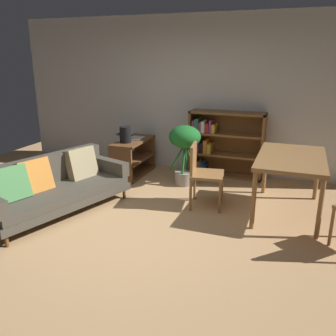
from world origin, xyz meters
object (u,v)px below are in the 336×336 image
at_px(dining_table, 291,162).
at_px(bookshelf, 221,144).
at_px(media_console, 133,158).
at_px(open_laptop, 132,137).
at_px(fabric_couch, 52,186).
at_px(dining_chair_far, 202,171).
at_px(desk_speaker, 125,135).
at_px(potted_floor_plant, 185,145).

bearing_deg(dining_table, bookshelf, 132.60).
height_order(media_console, open_laptop, open_laptop).
bearing_deg(fabric_couch, dining_chair_far, 25.37).
bearing_deg(bookshelf, open_laptop, -163.77).
bearing_deg(bookshelf, fabric_couch, -127.15).
height_order(dining_chair_far, bookshelf, bookshelf).
bearing_deg(desk_speaker, open_laptop, 98.01).
bearing_deg(desk_speaker, dining_table, -11.31).
relative_size(media_console, potted_floor_plant, 1.04).
distance_m(dining_chair_far, bookshelf, 1.47).
height_order(media_console, potted_floor_plant, potted_floor_plant).
relative_size(fabric_couch, potted_floor_plant, 2.18).
xyz_separation_m(open_laptop, dining_chair_far, (1.56, -1.03, -0.14)).
bearing_deg(dining_table, fabric_couch, -160.70).
height_order(fabric_couch, potted_floor_plant, potted_floor_plant).
distance_m(fabric_couch, dining_chair_far, 2.03).
relative_size(fabric_couch, dining_table, 1.54).
bearing_deg(dining_chair_far, potted_floor_plant, 123.46).
relative_size(potted_floor_plant, bookshelf, 0.77).
bearing_deg(bookshelf, media_console, -158.97).
bearing_deg(potted_floor_plant, open_laptop, 165.09).
bearing_deg(desk_speaker, media_console, 83.18).
height_order(potted_floor_plant, dining_chair_far, potted_floor_plant).
relative_size(fabric_couch, dining_chair_far, 2.41).
height_order(potted_floor_plant, bookshelf, bookshelf).
relative_size(fabric_couch, desk_speaker, 7.92).
bearing_deg(open_laptop, media_console, -56.82).
relative_size(open_laptop, bookshelf, 0.36).
bearing_deg(bookshelf, potted_floor_plant, -120.98).
relative_size(open_laptop, dining_chair_far, 0.52).
xyz_separation_m(potted_floor_plant, dining_table, (1.63, -0.58, 0.04)).
bearing_deg(desk_speaker, fabric_couch, -101.46).
bearing_deg(potted_floor_plant, desk_speaker, -177.28).
relative_size(potted_floor_plant, dining_table, 0.71).
bearing_deg(open_laptop, dining_chair_far, -33.46).
xyz_separation_m(fabric_couch, dining_table, (2.96, 1.04, 0.34)).
height_order(media_console, dining_table, dining_table).
relative_size(desk_speaker, bookshelf, 0.21).
bearing_deg(media_console, dining_chair_far, -31.72).
bearing_deg(open_laptop, fabric_couch, -98.11).
distance_m(dining_table, bookshelf, 1.77).
bearing_deg(media_console, open_laptop, 123.18).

